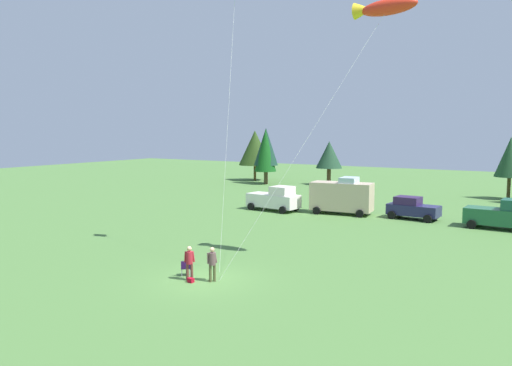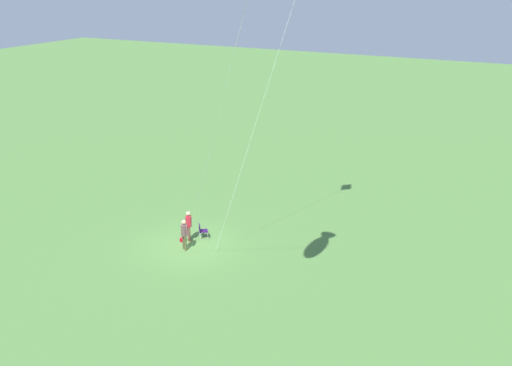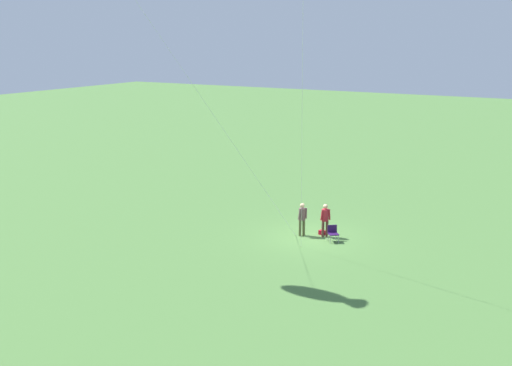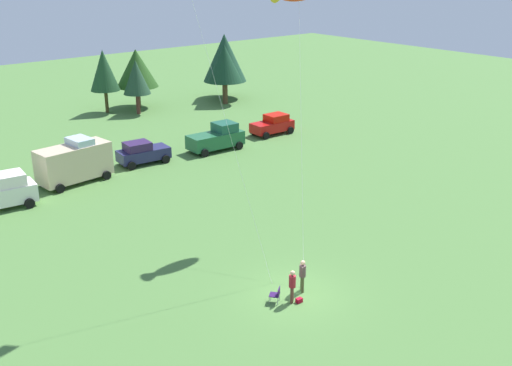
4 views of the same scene
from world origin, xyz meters
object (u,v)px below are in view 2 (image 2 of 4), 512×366
object	(u,v)px
folding_chair	(202,230)
backpack_on_grass	(183,239)
person_spectator	(189,224)
person_kite_flyer	(184,232)

from	to	relation	value
folding_chair	backpack_on_grass	distance (m)	1.19
person_spectator	backpack_on_grass	xyz separation A→B (m)	(0.26, -0.25, -0.91)
person_spectator	folding_chair	bearing A→B (deg)	13.91
backpack_on_grass	folding_chair	bearing A→B (deg)	141.49
person_kite_flyer	backpack_on_grass	bearing A→B (deg)	70.45
person_kite_flyer	folding_chair	bearing A→B (deg)	30.64
person_kite_flyer	backpack_on_grass	size ratio (longest dim) A/B	5.44
person_kite_flyer	folding_chair	world-z (taller)	person_kite_flyer
person_kite_flyer	person_spectator	distance (m)	1.18
folding_chair	backpack_on_grass	size ratio (longest dim) A/B	2.56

